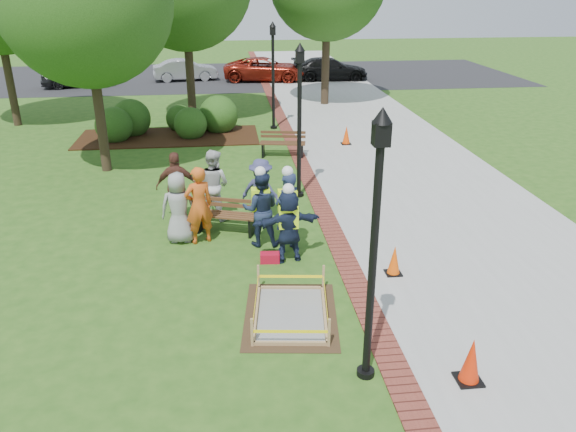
{
  "coord_description": "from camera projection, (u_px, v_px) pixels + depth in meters",
  "views": [
    {
      "loc": [
        -0.79,
        -10.0,
        5.77
      ],
      "look_at": [
        0.5,
        1.2,
        1.0
      ],
      "focal_mm": 35.0,
      "sensor_mm": 36.0,
      "label": 1
    }
  ],
  "objects": [
    {
      "name": "cone_front",
      "position": [
        471.0,
        361.0,
        8.57
      ],
      "size": [
        0.4,
        0.4,
        0.79
      ],
      "color": "black",
      "rests_on": "ground"
    },
    {
      "name": "casual_person_b",
      "position": [
        199.0,
        205.0,
        13.0
      ],
      "size": [
        0.7,
        0.58,
        1.86
      ],
      "color": "#D55419",
      "rests_on": "ground"
    },
    {
      "name": "shrub_a",
      "position": [
        116.0,
        141.0,
        21.68
      ],
      "size": [
        1.42,
        1.42,
        1.42
      ],
      "primitive_type": "sphere",
      "color": "#1E4313",
      "rests_on": "ground"
    },
    {
      "name": "shrub_c",
      "position": [
        191.0,
        138.0,
        22.13
      ],
      "size": [
        1.29,
        1.29,
        1.29
      ],
      "primitive_type": "sphere",
      "color": "#1E4313",
      "rests_on": "ground"
    },
    {
      "name": "parked_car_b",
      "position": [
        186.0,
        80.0,
        34.61
      ],
      "size": [
        2.42,
        4.47,
        1.39
      ],
      "primitive_type": "imported",
      "rotation": [
        0.0,
        0.0,
        1.71
      ],
      "color": "#9E9DA1",
      "rests_on": "ground"
    },
    {
      "name": "parked_car_c",
      "position": [
        266.0,
        81.0,
        34.53
      ],
      "size": [
        2.66,
        4.9,
        1.52
      ],
      "primitive_type": "imported",
      "rotation": [
        0.0,
        0.0,
        1.43
      ],
      "color": "maroon",
      "rests_on": "ground"
    },
    {
      "name": "shrub_e",
      "position": [
        181.0,
        130.0,
        23.3
      ],
      "size": [
        1.12,
        1.12,
        1.12
      ],
      "primitive_type": "sphere",
      "color": "#1E4313",
      "rests_on": "ground"
    },
    {
      "name": "toolbox",
      "position": [
        270.0,
        258.0,
        12.36
      ],
      "size": [
        0.44,
        0.27,
        0.21
      ],
      "primitive_type": "cube",
      "rotation": [
        0.0,
        0.0,
        -0.08
      ],
      "color": "#B00D25",
      "rests_on": "ground"
    },
    {
      "name": "parking_lot",
      "position": [
        235.0,
        76.0,
        36.18
      ],
      "size": [
        36.0,
        12.0,
        0.01
      ],
      "primitive_type": "cube",
      "color": "black",
      "rests_on": "ground"
    },
    {
      "name": "sidewalk",
      "position": [
        380.0,
        145.0,
        21.15
      ],
      "size": [
        6.0,
        60.0,
        0.02
      ],
      "primitive_type": "cube",
      "color": "#9E9E99",
      "rests_on": "ground"
    },
    {
      "name": "casual_person_d",
      "position": [
        177.0,
        187.0,
        14.26
      ],
      "size": [
        0.58,
        0.38,
        1.8
      ],
      "color": "brown",
      "rests_on": "ground"
    },
    {
      "name": "bench_near",
      "position": [
        226.0,
        222.0,
        13.78
      ],
      "size": [
        1.58,
        0.94,
        0.81
      ],
      "color": "brown",
      "rests_on": "ground"
    },
    {
      "name": "mulch_bed",
      "position": [
        169.0,
        137.0,
        22.14
      ],
      "size": [
        7.0,
        3.0,
        0.05
      ],
      "primitive_type": "cube",
      "color": "#381E0F",
      "rests_on": "ground"
    },
    {
      "name": "ground",
      "position": [
        270.0,
        285.0,
        11.48
      ],
      "size": [
        100.0,
        100.0,
        0.0
      ],
      "primitive_type": "plane",
      "color": "#285116",
      "rests_on": "ground"
    },
    {
      "name": "lamp_near",
      "position": [
        375.0,
        232.0,
        7.9
      ],
      "size": [
        0.28,
        0.28,
        4.26
      ],
      "color": "black",
      "rests_on": "ground"
    },
    {
      "name": "shrub_b",
      "position": [
        133.0,
        135.0,
        22.56
      ],
      "size": [
        1.54,
        1.54,
        1.54
      ],
      "primitive_type": "sphere",
      "color": "#1E4313",
      "rests_on": "ground"
    },
    {
      "name": "hivis_worker_a",
      "position": [
        288.0,
        223.0,
        12.15
      ],
      "size": [
        0.58,
        0.43,
        1.8
      ],
      "color": "#161E39",
      "rests_on": "ground"
    },
    {
      "name": "bench_far",
      "position": [
        283.0,
        149.0,
        19.69
      ],
      "size": [
        1.65,
        0.8,
        0.86
      ],
      "color": "#55311D",
      "rests_on": "ground"
    },
    {
      "name": "parked_car_d",
      "position": [
        329.0,
        80.0,
        34.75
      ],
      "size": [
        2.03,
        4.53,
        1.47
      ],
      "primitive_type": "imported",
      "rotation": [
        0.0,
        0.0,
        1.55
      ],
      "color": "black",
      "rests_on": "ground"
    },
    {
      "name": "hivis_worker_b",
      "position": [
        288.0,
        210.0,
        12.57
      ],
      "size": [
        0.71,
        0.66,
        2.03
      ],
      "color": "#1C2948",
      "rests_on": "ground"
    },
    {
      "name": "brick_edging",
      "position": [
        294.0,
        147.0,
        20.81
      ],
      "size": [
        0.5,
        60.0,
        0.03
      ],
      "primitive_type": "cube",
      "color": "maroon",
      "rests_on": "ground"
    },
    {
      "name": "lamp_far",
      "position": [
        273.0,
        68.0,
        22.54
      ],
      "size": [
        0.28,
        0.28,
        4.26
      ],
      "color": "black",
      "rests_on": "ground"
    },
    {
      "name": "wet_concrete_pad",
      "position": [
        291.0,
        305.0,
        10.34
      ],
      "size": [
        1.97,
        2.49,
        0.55
      ],
      "color": "#47331E",
      "rests_on": "ground"
    },
    {
      "name": "casual_person_c",
      "position": [
        213.0,
        185.0,
        14.36
      ],
      "size": [
        0.7,
        0.64,
        1.83
      ],
      "color": "silver",
      "rests_on": "ground"
    },
    {
      "name": "lamp_mid",
      "position": [
        299.0,
        111.0,
        15.22
      ],
      "size": [
        0.28,
        0.28,
        4.26
      ],
      "color": "black",
      "rests_on": "ground"
    },
    {
      "name": "cone_far",
      "position": [
        346.0,
        136.0,
        21.09
      ],
      "size": [
        0.36,
        0.36,
        0.71
      ],
      "color": "black",
      "rests_on": "ground"
    },
    {
      "name": "casual_person_a",
      "position": [
        179.0,
        208.0,
        13.06
      ],
      "size": [
        0.56,
        0.37,
        1.71
      ],
      "color": "gray",
      "rests_on": "ground"
    },
    {
      "name": "parked_car_a",
      "position": [
        79.0,
        87.0,
        32.58
      ],
      "size": [
        2.96,
        4.85,
        1.47
      ],
      "primitive_type": "imported",
      "rotation": [
        0.0,
        0.0,
        1.8
      ],
      "color": "#232325",
      "rests_on": "ground"
    },
    {
      "name": "casual_person_e",
      "position": [
        261.0,
        191.0,
        14.19
      ],
      "size": [
        0.63,
        0.55,
        1.66
      ],
      "color": "#383A62",
      "rests_on": "ground"
    },
    {
      "name": "hivis_worker_c",
      "position": [
        261.0,
        207.0,
        12.87
      ],
      "size": [
        0.6,
        0.42,
        1.92
      ],
      "color": "#191E41",
      "rests_on": "ground"
    },
    {
      "name": "shrub_d",
      "position": [
        219.0,
        131.0,
        23.07
      ],
      "size": [
        1.59,
        1.59,
        1.59
      ],
      "primitive_type": "sphere",
      "color": "#1E4313",
      "rests_on": "ground"
    },
    {
      "name": "cone_back",
      "position": [
        394.0,
        261.0,
        11.76
      ],
      "size": [
        0.34,
        0.34,
        0.67
      ],
      "color": "black",
      "rests_on": "ground"
    }
  ]
}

